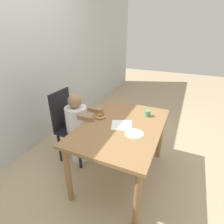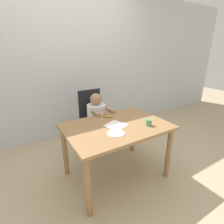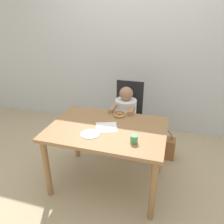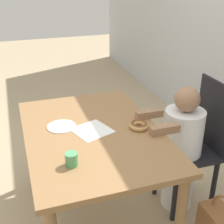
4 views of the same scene
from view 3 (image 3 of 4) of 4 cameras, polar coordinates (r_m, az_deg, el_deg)
ground_plane at (r=2.62m, az=-1.12°, el=-17.61°), size 12.00×12.00×0.00m
wall_back at (r=3.37m, az=6.31°, el=15.87°), size 8.00×0.05×2.50m
dining_table at (r=2.26m, az=-1.25°, el=-6.19°), size 1.18×0.82×0.70m
chair at (r=2.93m, az=4.01°, el=-1.35°), size 0.36×0.37×0.95m
child_figure at (r=2.84m, az=3.49°, el=-2.65°), size 0.28×0.43×0.94m
donut at (r=2.43m, az=1.99°, el=-0.63°), size 0.12×0.12×0.04m
napkin at (r=2.21m, az=-1.51°, el=-4.06°), size 0.27×0.27×0.00m
handbag at (r=2.99m, az=12.69°, el=-8.76°), size 0.35×0.16×0.41m
cup at (r=1.96m, az=5.78°, el=-7.04°), size 0.07×0.07×0.07m
plate at (r=2.10m, az=-5.75°, el=-5.73°), size 0.18×0.18×0.01m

